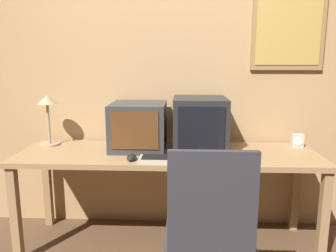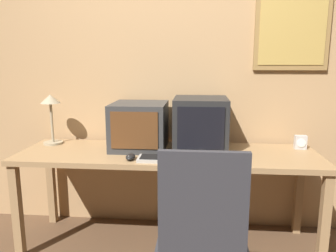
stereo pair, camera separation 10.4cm
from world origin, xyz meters
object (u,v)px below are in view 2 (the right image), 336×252
(monitor_left, at_px, (140,126))
(mouse_far_corner, at_px, (130,157))
(monitor_right, at_px, (200,124))
(mouse_near_keyboard, at_px, (211,160))
(office_chair, at_px, (201,250))
(desk_lamp, at_px, (51,108))
(keyboard_main, at_px, (170,159))
(desk_clock, at_px, (300,142))

(monitor_left, height_order, mouse_far_corner, monitor_left)
(monitor_right, bearing_deg, mouse_near_keyboard, -77.78)
(mouse_far_corner, bearing_deg, office_chair, -49.81)
(mouse_far_corner, height_order, desk_lamp, desk_lamp)
(office_chair, bearing_deg, monitor_left, 118.03)
(monitor_left, xyz_separation_m, mouse_near_keyboard, (0.52, -0.32, -0.15))
(monitor_right, distance_m, mouse_far_corner, 0.57)
(keyboard_main, relative_size, desk_lamp, 1.09)
(desk_clock, relative_size, desk_lamp, 0.26)
(keyboard_main, height_order, mouse_far_corner, mouse_far_corner)
(monitor_right, xyz_separation_m, mouse_far_corner, (-0.46, -0.30, -0.17))
(keyboard_main, relative_size, office_chair, 0.43)
(mouse_near_keyboard, bearing_deg, monitor_right, 102.22)
(keyboard_main, relative_size, mouse_near_keyboard, 3.57)
(keyboard_main, height_order, desk_clock, desk_clock)
(monitor_right, bearing_deg, desk_clock, 5.80)
(mouse_near_keyboard, relative_size, desk_clock, 1.17)
(monitor_right, height_order, desk_lamp, desk_lamp)
(keyboard_main, distance_m, mouse_near_keyboard, 0.26)
(monitor_left, relative_size, mouse_far_corner, 3.81)
(desk_lamp, bearing_deg, monitor_left, -4.90)
(monitor_right, relative_size, desk_lamp, 1.07)
(keyboard_main, bearing_deg, monitor_left, 129.47)
(mouse_near_keyboard, distance_m, mouse_far_corner, 0.53)
(monitor_right, relative_size, mouse_far_corner, 3.77)
(monitor_left, xyz_separation_m, monitor_right, (0.45, -0.00, 0.02))
(desk_lamp, xyz_separation_m, office_chair, (1.15, -0.91, -0.57))
(monitor_left, bearing_deg, mouse_far_corner, -91.62)
(monitor_left, bearing_deg, desk_clock, 3.55)
(keyboard_main, xyz_separation_m, desk_lamp, (-0.95, 0.37, 0.27))
(desk_lamp, bearing_deg, office_chair, -38.41)
(desk_lamp, relative_size, office_chair, 0.40)
(mouse_near_keyboard, bearing_deg, desk_clock, 30.58)
(monitor_left, height_order, keyboard_main, monitor_left)
(keyboard_main, bearing_deg, mouse_near_keyboard, -2.85)
(monitor_right, height_order, keyboard_main, monitor_right)
(mouse_near_keyboard, xyz_separation_m, desk_lamp, (-1.22, 0.38, 0.26))
(monitor_left, distance_m, office_chair, 1.07)
(monitor_left, distance_m, mouse_far_corner, 0.34)
(desk_clock, height_order, desk_lamp, desk_lamp)
(monitor_left, relative_size, keyboard_main, 0.99)
(monitor_right, xyz_separation_m, desk_clock, (0.74, 0.07, -0.14))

